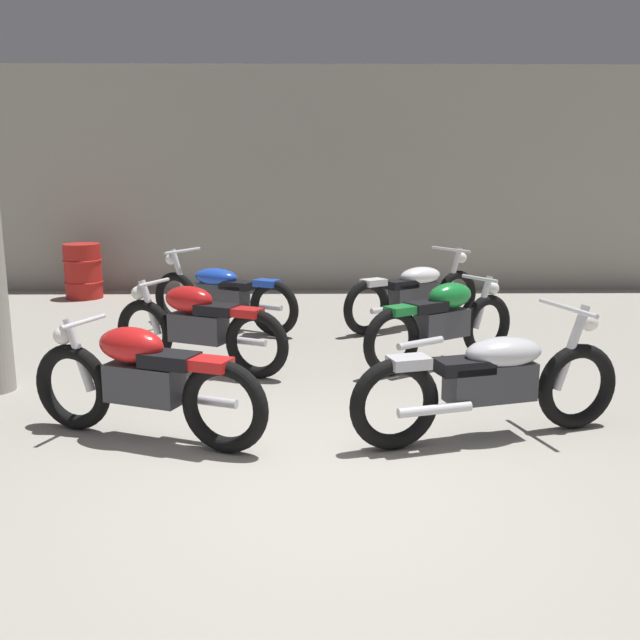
% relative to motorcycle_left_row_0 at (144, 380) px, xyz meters
% --- Properties ---
extents(ground_plane, '(60.00, 60.00, 0.00)m').
position_rel_motorcycle_left_row_0_xyz_m(ground_plane, '(1.31, -0.85, -0.46)').
color(ground_plane, gray).
extents(back_wall, '(12.51, 0.24, 3.60)m').
position_rel_motorcycle_left_row_0_xyz_m(back_wall, '(1.31, 6.81, 1.34)').
color(back_wall, '#9E998E').
rests_on(back_wall, ground).
extents(motorcycle_left_row_0, '(1.87, 0.83, 0.88)m').
position_rel_motorcycle_left_row_0_xyz_m(motorcycle_left_row_0, '(0.00, 0.00, 0.00)').
color(motorcycle_left_row_0, black).
rests_on(motorcycle_left_row_0, ground).
extents(motorcycle_left_row_1, '(1.84, 0.91, 0.88)m').
position_rel_motorcycle_left_row_0_xyz_m(motorcycle_left_row_1, '(0.10, 1.84, 0.00)').
color(motorcycle_left_row_1, black).
rests_on(motorcycle_left_row_1, ground).
extents(motorcycle_left_row_2, '(1.95, 1.18, 0.97)m').
position_rel_motorcycle_left_row_0_xyz_m(motorcycle_left_row_2, '(0.11, 3.72, -0.01)').
color(motorcycle_left_row_2, black).
rests_on(motorcycle_left_row_2, ground).
extents(motorcycle_right_row_0, '(2.12, 0.86, 0.97)m').
position_rel_motorcycle_left_row_0_xyz_m(motorcycle_right_row_0, '(2.54, -0.00, -0.01)').
color(motorcycle_right_row_0, black).
rests_on(motorcycle_right_row_0, ground).
extents(motorcycle_right_row_1, '(1.71, 1.16, 0.88)m').
position_rel_motorcycle_left_row_0_xyz_m(motorcycle_right_row_1, '(2.56, 2.00, 0.00)').
color(motorcycle_right_row_1, black).
rests_on(motorcycle_right_row_1, ground).
extents(motorcycle_right_row_2, '(1.88, 1.28, 0.97)m').
position_rel_motorcycle_left_row_0_xyz_m(motorcycle_right_row_2, '(2.53, 3.79, -0.01)').
color(motorcycle_right_row_2, black).
rests_on(motorcycle_right_row_2, ground).
extents(oil_drum, '(0.59, 0.59, 0.85)m').
position_rel_motorcycle_left_row_0_xyz_m(oil_drum, '(-2.32, 5.95, -0.03)').
color(oil_drum, red).
rests_on(oil_drum, ground).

